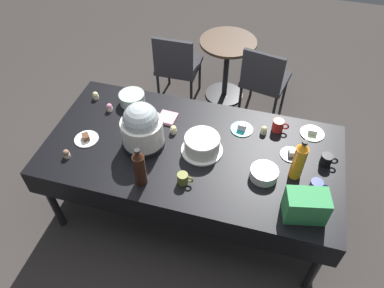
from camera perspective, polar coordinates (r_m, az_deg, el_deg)
ground at (r=3.31m, az=0.00°, el=-9.52°), size 9.00×9.00×0.00m
potluck_table at (r=2.77m, az=0.00°, el=-1.59°), size 2.20×1.10×0.75m
frosted_layer_cake at (r=2.66m, az=1.59°, el=-0.02°), size 0.31×0.31×0.14m
slow_cooker at (r=2.66m, az=-7.82°, el=2.57°), size 0.32×0.32×0.38m
glass_salad_bowl at (r=3.11m, az=-9.32°, el=7.02°), size 0.21×0.21×0.09m
ceramic_snack_bowl at (r=2.57m, az=11.14°, el=-4.51°), size 0.19×0.19×0.07m
dessert_plate_charcoal at (r=2.77m, az=15.17°, el=-1.50°), size 0.16×0.16×0.05m
dessert_plate_teal at (r=2.88m, az=7.77°, el=2.45°), size 0.17×0.17×0.06m
dessert_plate_sage at (r=2.97m, az=18.24°, el=1.69°), size 0.19×0.19×0.05m
dessert_plate_white at (r=2.89m, az=-16.13°, el=0.85°), size 0.18×0.18×0.05m
cupcake_berry at (r=2.82m, az=-2.90°, el=2.26°), size 0.05×0.05×0.07m
cupcake_lemon at (r=2.87m, az=11.14°, el=2.15°), size 0.05×0.05×0.07m
cupcake_vanilla at (r=3.23m, az=-14.79°, el=7.31°), size 0.05×0.05×0.07m
cupcake_mint at (r=3.08m, az=-12.73°, el=5.58°), size 0.05×0.05×0.07m
cupcake_rose at (r=2.80m, az=-18.98°, el=-1.44°), size 0.05×0.05×0.07m
soda_bottle_cola at (r=2.43m, az=-8.15°, el=-3.66°), size 0.08×0.08×0.32m
soda_bottle_orange_juice at (r=2.54m, az=16.34°, el=-2.46°), size 0.08×0.08×0.34m
coffee_mug_olive at (r=2.49m, az=-1.39°, el=-5.40°), size 0.11×0.07×0.08m
coffee_mug_red at (r=2.90m, az=13.29°, el=2.83°), size 0.13×0.09×0.10m
coffee_mug_navy at (r=2.59m, az=18.81°, el=-6.19°), size 0.12×0.08×0.08m
coffee_mug_black at (r=2.76m, az=20.24°, el=-2.34°), size 0.12×0.08×0.09m
soda_carton at (r=2.40m, az=17.30°, el=-9.15°), size 0.29×0.21×0.20m
paper_napkin_stack at (r=2.95m, az=-3.84°, el=4.09°), size 0.15×0.15×0.02m
maroon_chair_left at (r=4.01m, az=-2.37°, el=12.35°), size 0.44×0.44×0.85m
maroon_chair_right at (r=3.88m, az=11.15°, el=10.06°), size 0.52×0.52×0.85m
round_cafe_table at (r=4.09m, az=5.46°, el=13.05°), size 0.60×0.60×0.72m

